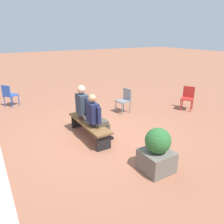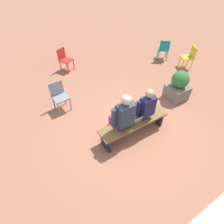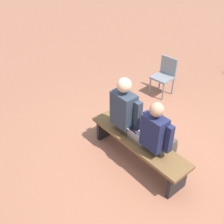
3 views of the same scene
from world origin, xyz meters
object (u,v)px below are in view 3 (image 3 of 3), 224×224
Objects in this scene: person_adult at (129,113)px; laptop at (138,137)px; bench at (138,144)px; plastic_chair_far_left at (165,74)px; person_student at (158,136)px.

person_adult reaches higher than laptop.
plastic_chair_far_left is at bearing -58.77° from bench.
person_adult is 1.65× the size of plastic_chair_far_left.
laptop is (0.00, 0.01, 0.15)m from bench.
person_adult reaches higher than plastic_chair_far_left.
laptop is at bearing 72.52° from bench.
bench is at bearing 121.23° from plastic_chair_far_left.
person_adult is at bearing -0.52° from person_student.
bench is at bearing 11.13° from person_student.
bench is 1.30× the size of person_adult.
person_adult reaches higher than bench.
plastic_chair_far_left is at bearing -59.01° from laptop.
person_student reaches higher than laptop.
bench is at bearing -107.48° from laptop.
person_adult is 4.33× the size of laptop.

